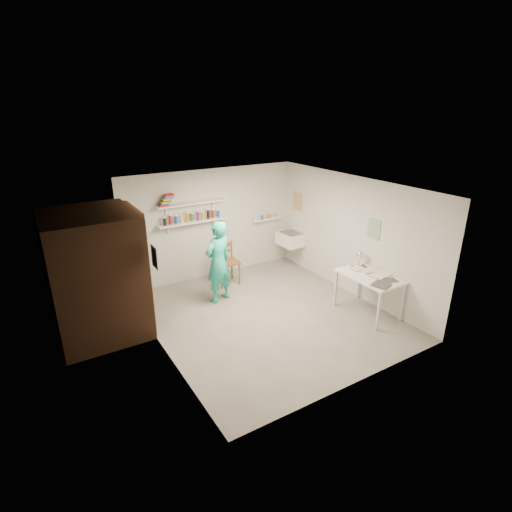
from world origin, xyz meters
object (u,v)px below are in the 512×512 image
work_table (368,294)px  wooden_chair (227,262)px  man (218,262)px  belfast_sink (291,239)px  desk_lamp (360,254)px  wall_clock (216,245)px

work_table → wooden_chair: bearing=122.5°
man → work_table: size_ratio=1.43×
man → work_table: (2.12, -1.91, -0.44)m
belfast_sink → desk_lamp: desk_lamp is taller
belfast_sink → wall_clock: size_ratio=2.04×
wooden_chair → work_table: (1.61, -2.53, -0.11)m
wooden_chair → desk_lamp: size_ratio=6.91×
belfast_sink → work_table: belfast_sink is taller
man → wooden_chair: 0.86m
desk_lamp → man: bearing=147.9°
wall_clock → desk_lamp: (2.24, -1.66, -0.11)m
work_table → desk_lamp: 0.78m
wooden_chair → belfast_sink: bearing=5.4°
work_table → man: bearing=138.0°
belfast_sink → wooden_chair: (-1.72, -0.06, -0.20)m
man → work_table: bearing=121.5°
wall_clock → work_table: 3.03m
belfast_sink → desk_lamp: 2.15m
man → work_table: 2.88m
man → desk_lamp: 2.73m
man → work_table: man is taller
wooden_chair → work_table: wooden_chair is taller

